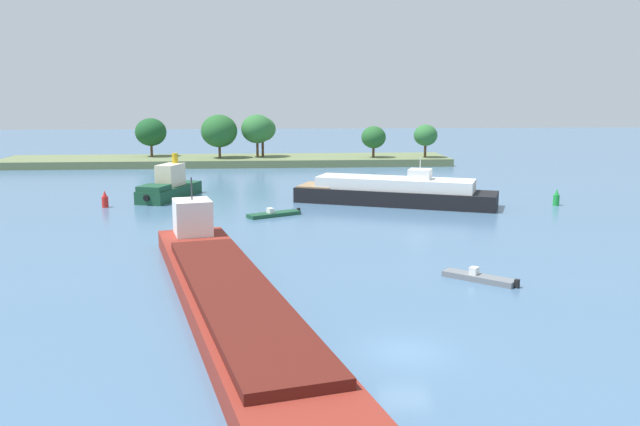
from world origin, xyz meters
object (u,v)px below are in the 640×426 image
Objects in this scene: cargo_barge at (228,293)px; fishing_skiff at (274,214)px; small_motorboat at (479,278)px; channel_buoy_red at (105,200)px; white_riverboat at (394,192)px; channel_buoy_green at (556,198)px; tugboat at (169,187)px.

cargo_barge is 29.57m from fishing_skiff.
channel_buoy_red is (-32.35, 31.42, 0.59)m from small_motorboat.
white_riverboat is 18.17m from channel_buoy_green.
channel_buoy_red is at bearing 113.63° from cargo_barge.
white_riverboat reaches higher than channel_buoy_red.
fishing_skiff is 2.97× the size of channel_buoy_green.
channel_buoy_green is at bearing -2.78° from channel_buoy_red.
channel_buoy_red is at bearing 160.42° from fishing_skiff.
cargo_barge is 39.34m from channel_buoy_red.
small_motorboat is 34.10m from channel_buoy_green.
tugboat is 6.01× the size of channel_buoy_green.
channel_buoy_green is (31.70, 4.18, 0.60)m from fishing_skiff.
small_motorboat is 28.35m from fishing_skiff.
fishing_skiff is (2.84, 29.42, -0.76)m from cargo_barge.
small_motorboat is 45.50m from tugboat.
small_motorboat is at bearing -54.83° from tugboat.
fishing_skiff is 19.77m from channel_buoy_red.
channel_buoy_green is at bearing 44.20° from cargo_barge.
tugboat is at bearing 169.47° from channel_buoy_green.
small_motorboat reaches higher than fishing_skiff.
cargo_barge is (9.62, -41.81, -0.41)m from tugboat.
cargo_barge is at bearing -95.52° from fishing_skiff.
small_motorboat is 31.15m from white_riverboat.
channel_buoy_red is at bearing 135.84° from small_motorboat.
tugboat is 26.83m from white_riverboat.
cargo_barge is 39.38m from white_riverboat.
white_riverboat is (26.13, -6.06, 0.03)m from tugboat.
small_motorboat is 2.37× the size of channel_buoy_green.
white_riverboat is 4.05× the size of fishing_skiff.
white_riverboat is 32.29m from channel_buoy_red.
channel_buoy_red and channel_buoy_green have the same top height.
tugboat is 0.50× the size of white_riverboat.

